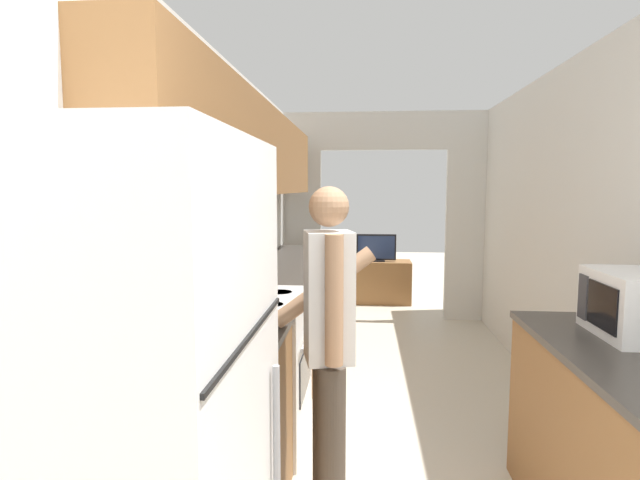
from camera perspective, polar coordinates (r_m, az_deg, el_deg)
name	(u,v)px	position (r m, az deg, el deg)	size (l,w,h in m)	color
wall_left	(218,201)	(3.25, -11.61, 4.36)	(0.38, 7.95, 2.50)	silver
wall_far_with_doorway	(383,202)	(6.09, 7.20, 4.32)	(2.81, 0.06, 2.50)	silver
counter_left	(278,330)	(4.09, -4.79, -10.18)	(0.62, 4.28, 0.92)	brown
refrigerator	(118,472)	(1.52, -22.07, -23.40)	(0.74, 0.78, 1.72)	white
range_oven	(256,368)	(3.28, -7.33, -14.25)	(0.66, 0.80, 1.06)	white
person	(329,348)	(2.36, 0.99, -12.25)	(0.52, 0.43, 1.60)	#4C4238
microwave	(636,305)	(2.70, 32.42, -6.27)	(0.34, 0.45, 0.30)	white
tv_cabinet	(376,282)	(7.04, 6.39, -4.75)	(0.96, 0.42, 0.59)	brown
television	(376,248)	(6.92, 6.44, -0.92)	(0.54, 0.16, 0.38)	black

